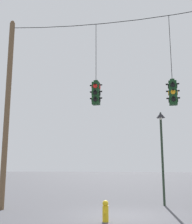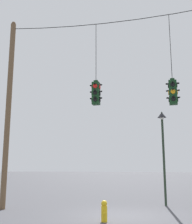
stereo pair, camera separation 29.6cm
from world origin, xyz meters
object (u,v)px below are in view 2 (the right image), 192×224
Objects in this scene: traffic_light_near_right_pole at (96,93)px; street_lamp at (163,137)px; traffic_light_over_intersection at (173,92)px; fire_hydrant at (104,211)px; utility_pole_left at (8,110)px.

street_lamp is (2.93, 2.88, -1.85)m from traffic_light_near_right_pole.
traffic_light_over_intersection is 5.67× the size of fire_hydrant.
traffic_light_near_right_pole is 5.39m from fire_hydrant.
traffic_light_over_intersection is (3.47, -0.00, -0.17)m from traffic_light_near_right_pole.
fire_hydrant is (-2.16, -4.75, -3.14)m from street_lamp.
traffic_light_over_intersection is 3.37m from street_lamp.
fire_hydrant is (-2.70, -1.88, -4.82)m from traffic_light_over_intersection.
traffic_light_near_right_pole is at bearing 180.00° from traffic_light_over_intersection.
traffic_light_over_intersection is 5.83m from fire_hydrant.
utility_pole_left is 8.11m from street_lamp.
street_lamp is at bearing 21.03° from utility_pole_left.
utility_pole_left is at bearing 180.00° from traffic_light_near_right_pole.
traffic_light_near_right_pole is at bearing -135.55° from street_lamp.
utility_pole_left is 2.25× the size of traffic_light_over_intersection.
traffic_light_over_intersection reaches higher than fire_hydrant.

